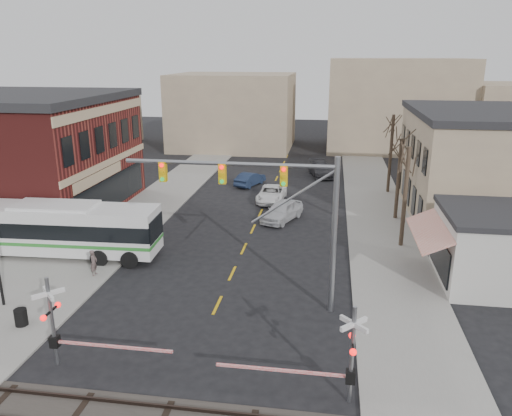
{
  "coord_description": "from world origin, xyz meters",
  "views": [
    {
      "loc": [
        5.49,
        -20.8,
        12.56
      ],
      "look_at": [
        1.12,
        8.13,
        3.5
      ],
      "focal_mm": 35.0,
      "sensor_mm": 36.0,
      "label": 1
    }
  ],
  "objects_px": {
    "traffic_signal_mast": "(276,200)",
    "pedestrian_far": "(83,237)",
    "rr_crossing_west": "(62,324)",
    "pedestrian_near": "(94,263)",
    "car_b": "(250,179)",
    "car_d": "(321,169)",
    "car_a": "(282,211)",
    "trash_bin": "(21,317)",
    "rr_crossing_east": "(340,355)",
    "car_c": "(272,194)",
    "transit_bus": "(57,228)"
  },
  "relations": [
    {
      "from": "rr_crossing_west",
      "to": "car_b",
      "type": "distance_m",
      "value": 30.97
    },
    {
      "from": "car_b",
      "to": "pedestrian_near",
      "type": "distance_m",
      "value": 23.12
    },
    {
      "from": "car_b",
      "to": "pedestrian_far",
      "type": "distance_m",
      "value": 20.34
    },
    {
      "from": "rr_crossing_east",
      "to": "traffic_signal_mast",
      "type": "bearing_deg",
      "value": 114.65
    },
    {
      "from": "car_a",
      "to": "pedestrian_far",
      "type": "height_order",
      "value": "pedestrian_far"
    },
    {
      "from": "rr_crossing_west",
      "to": "trash_bin",
      "type": "bearing_deg",
      "value": 145.49
    },
    {
      "from": "trash_bin",
      "to": "car_d",
      "type": "bearing_deg",
      "value": 68.2
    },
    {
      "from": "trash_bin",
      "to": "car_b",
      "type": "bearing_deg",
      "value": 77.06
    },
    {
      "from": "rr_crossing_east",
      "to": "trash_bin",
      "type": "bearing_deg",
      "value": 168.28
    },
    {
      "from": "car_d",
      "to": "pedestrian_far",
      "type": "distance_m",
      "value": 28.2
    },
    {
      "from": "rr_crossing_west",
      "to": "pedestrian_near",
      "type": "distance_m",
      "value": 8.91
    },
    {
      "from": "rr_crossing_east",
      "to": "pedestrian_far",
      "type": "bearing_deg",
      "value": 142.56
    },
    {
      "from": "car_a",
      "to": "pedestrian_near",
      "type": "height_order",
      "value": "pedestrian_near"
    },
    {
      "from": "traffic_signal_mast",
      "to": "trash_bin",
      "type": "relative_size",
      "value": 12.78
    },
    {
      "from": "car_a",
      "to": "car_d",
      "type": "bearing_deg",
      "value": 102.41
    },
    {
      "from": "rr_crossing_west",
      "to": "traffic_signal_mast",
      "type": "bearing_deg",
      "value": 38.2
    },
    {
      "from": "rr_crossing_west",
      "to": "pedestrian_near",
      "type": "xyz_separation_m",
      "value": [
        -2.8,
        8.39,
        -1.07
      ]
    },
    {
      "from": "trash_bin",
      "to": "transit_bus",
      "type": "bearing_deg",
      "value": 108.06
    },
    {
      "from": "pedestrian_far",
      "to": "car_c",
      "type": "bearing_deg",
      "value": -3.78
    },
    {
      "from": "car_a",
      "to": "car_c",
      "type": "relative_size",
      "value": 0.95
    },
    {
      "from": "rr_crossing_west",
      "to": "trash_bin",
      "type": "height_order",
      "value": "rr_crossing_west"
    },
    {
      "from": "car_a",
      "to": "car_b",
      "type": "distance_m",
      "value": 11.23
    },
    {
      "from": "rr_crossing_east",
      "to": "pedestrian_near",
      "type": "xyz_separation_m",
      "value": [
        -14.07,
        8.96,
        -1.07
      ]
    },
    {
      "from": "traffic_signal_mast",
      "to": "pedestrian_far",
      "type": "height_order",
      "value": "traffic_signal_mast"
    },
    {
      "from": "car_d",
      "to": "pedestrian_near",
      "type": "distance_m",
      "value": 30.33
    },
    {
      "from": "transit_bus",
      "to": "car_d",
      "type": "relative_size",
      "value": 2.57
    },
    {
      "from": "traffic_signal_mast",
      "to": "pedestrian_near",
      "type": "relative_size",
      "value": 6.75
    },
    {
      "from": "trash_bin",
      "to": "pedestrian_near",
      "type": "relative_size",
      "value": 0.53
    },
    {
      "from": "pedestrian_far",
      "to": "pedestrian_near",
      "type": "bearing_deg",
      "value": -109.64
    },
    {
      "from": "traffic_signal_mast",
      "to": "car_b",
      "type": "relative_size",
      "value": 2.57
    },
    {
      "from": "car_c",
      "to": "pedestrian_near",
      "type": "distance_m",
      "value": 19.16
    },
    {
      "from": "rr_crossing_west",
      "to": "pedestrian_far",
      "type": "height_order",
      "value": "rr_crossing_west"
    },
    {
      "from": "pedestrian_far",
      "to": "car_b",
      "type": "bearing_deg",
      "value": 11.77
    },
    {
      "from": "traffic_signal_mast",
      "to": "car_c",
      "type": "height_order",
      "value": "traffic_signal_mast"
    },
    {
      "from": "rr_crossing_east",
      "to": "car_a",
      "type": "xyz_separation_m",
      "value": [
        -4.24,
        20.99,
        -1.18
      ]
    },
    {
      "from": "car_b",
      "to": "car_c",
      "type": "bearing_deg",
      "value": 138.8
    },
    {
      "from": "transit_bus",
      "to": "trash_bin",
      "type": "height_order",
      "value": "transit_bus"
    },
    {
      "from": "car_b",
      "to": "pedestrian_near",
      "type": "height_order",
      "value": "pedestrian_near"
    },
    {
      "from": "trash_bin",
      "to": "car_a",
      "type": "relative_size",
      "value": 0.18
    },
    {
      "from": "car_c",
      "to": "car_a",
      "type": "bearing_deg",
      "value": -72.51
    },
    {
      "from": "car_d",
      "to": "pedestrian_near",
      "type": "height_order",
      "value": "pedestrian_near"
    },
    {
      "from": "car_a",
      "to": "car_d",
      "type": "relative_size",
      "value": 0.91
    },
    {
      "from": "traffic_signal_mast",
      "to": "trash_bin",
      "type": "bearing_deg",
      "value": -161.98
    },
    {
      "from": "car_d",
      "to": "pedestrian_near",
      "type": "bearing_deg",
      "value": -128.07
    },
    {
      "from": "car_d",
      "to": "pedestrian_near",
      "type": "xyz_separation_m",
      "value": [
        -12.51,
        -27.63,
        0.16
      ]
    },
    {
      "from": "traffic_signal_mast",
      "to": "car_d",
      "type": "distance_m",
      "value": 30.12
    },
    {
      "from": "rr_crossing_west",
      "to": "car_a",
      "type": "distance_m",
      "value": 21.63
    },
    {
      "from": "pedestrian_near",
      "to": "rr_crossing_west",
      "type": "bearing_deg",
      "value": -163.28
    },
    {
      "from": "rr_crossing_west",
      "to": "car_a",
      "type": "bearing_deg",
      "value": 70.99
    },
    {
      "from": "car_c",
      "to": "transit_bus",
      "type": "bearing_deg",
      "value": -127.74
    }
  ]
}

